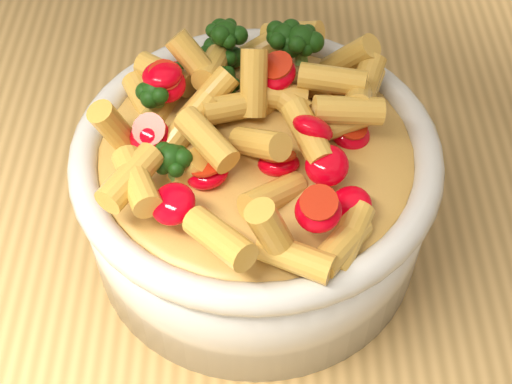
{
  "coord_description": "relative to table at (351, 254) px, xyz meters",
  "views": [
    {
      "loc": [
        -0.09,
        -0.37,
        1.34
      ],
      "look_at": [
        -0.09,
        -0.05,
        0.95
      ],
      "focal_mm": 50.0,
      "sensor_mm": 36.0,
      "label": 1
    }
  ],
  "objects": [
    {
      "name": "serving_bowl",
      "position": [
        -0.09,
        -0.05,
        0.16
      ],
      "size": [
        0.25,
        0.25,
        0.11
      ],
      "color": "silver",
      "rests_on": "table"
    },
    {
      "name": "pasta_salad",
      "position": [
        -0.09,
        -0.05,
        0.22
      ],
      "size": [
        0.19,
        0.19,
        0.04
      ],
      "color": "gold",
      "rests_on": "serving_bowl"
    },
    {
      "name": "table",
      "position": [
        0.0,
        0.0,
        0.0
      ],
      "size": [
        1.2,
        0.8,
        0.9
      ],
      "color": "tan",
      "rests_on": "ground"
    }
  ]
}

